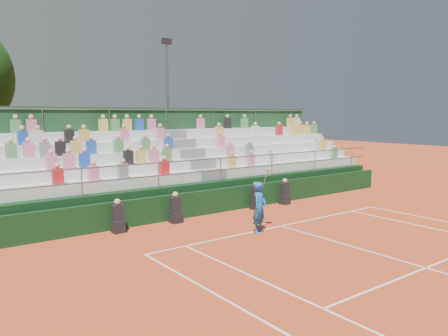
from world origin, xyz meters
TOP-DOWN VIEW (x-y plane):
  - ground at (0.00, 0.00)m, footprint 90.00×90.00m
  - courtside_wall at (0.00, 3.20)m, footprint 20.00×0.15m
  - line_officials at (-0.99, 2.75)m, footprint 8.42×0.40m
  - grandstand at (-0.02, 6.44)m, footprint 20.00×5.20m
  - tennis_player at (-1.22, -0.17)m, footprint 0.91×0.65m
  - floodlight_mast at (2.81, 13.23)m, footprint 0.60×0.25m

SIDE VIEW (x-z plane):
  - ground at x=0.00m, z-range 0.00..0.00m
  - line_officials at x=-0.99m, z-range -0.12..1.07m
  - courtside_wall at x=0.00m, z-range 0.00..1.00m
  - tennis_player at x=-1.22m, z-range -0.22..2.00m
  - grandstand at x=-0.02m, z-range -1.13..3.27m
  - floodlight_mast at x=2.81m, z-range 0.68..9.44m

